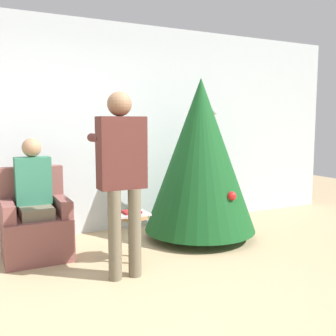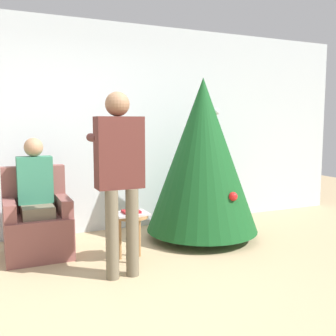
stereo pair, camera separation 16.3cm
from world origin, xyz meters
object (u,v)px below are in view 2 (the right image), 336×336
object	(u,v)px
christmas_tree	(202,155)
armchair	(37,224)
side_stool	(131,223)
person_seated	(36,192)
person_standing	(120,167)

from	to	relation	value
christmas_tree	armchair	bearing A→B (deg)	174.56
side_stool	armchair	bearing A→B (deg)	146.70
armchair	side_stool	bearing A→B (deg)	-33.30
armchair	person_seated	world-z (taller)	person_seated
person_standing	person_seated	bearing A→B (deg)	125.95
side_stool	christmas_tree	bearing A→B (deg)	20.34
armchair	side_stool	size ratio (longest dim) A/B	1.97
christmas_tree	person_standing	size ratio (longest dim) A/B	1.15
armchair	person_standing	bearing A→B (deg)	-54.78
person_standing	christmas_tree	bearing A→B (deg)	29.92
side_stool	person_standing	bearing A→B (deg)	-123.09
christmas_tree	person_standing	world-z (taller)	christmas_tree
armchair	person_standing	xyz separation A→B (m)	(0.65, -0.92, 0.69)
christmas_tree	person_standing	bearing A→B (deg)	-150.08
armchair	person_seated	bearing A→B (deg)	-90.00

